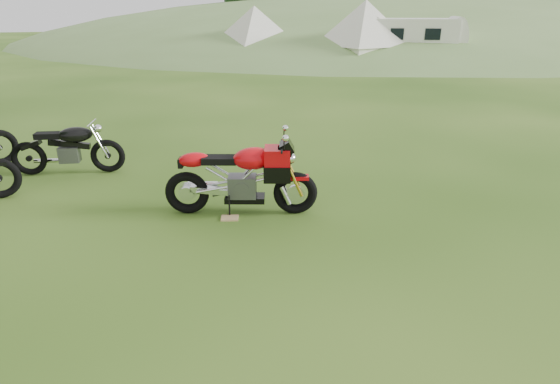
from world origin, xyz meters
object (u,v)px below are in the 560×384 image
object	(u,v)px
tent_right	(364,36)
caravan	(413,42)
vintage_moto_b	(67,147)
sport_motorcycle	(241,172)
tent_mid	(255,35)
plywood_board	(230,218)

from	to	relation	value
tent_right	caravan	distance (m)	2.57
vintage_moto_b	caravan	distance (m)	20.02
tent_right	caravan	bearing A→B (deg)	-25.90
sport_motorcycle	tent_mid	xyz separation A→B (m)	(4.80, 20.02, 0.76)
tent_mid	tent_right	distance (m)	6.02
sport_motorcycle	tent_mid	world-z (taller)	tent_mid
sport_motorcycle	plywood_board	size ratio (longest dim) A/B	8.47
sport_motorcycle	vintage_moto_b	bearing A→B (deg)	152.07
tent_mid	caravan	bearing A→B (deg)	-48.49
sport_motorcycle	plywood_board	distance (m)	0.68
plywood_board	tent_mid	world-z (taller)	tent_mid
vintage_moto_b	tent_mid	world-z (taller)	tent_mid
vintage_moto_b	tent_right	size ratio (longest dim) A/B	0.57
sport_motorcycle	vintage_moto_b	xyz separation A→B (m)	(-2.68, 2.59, -0.13)
tent_right	caravan	size ratio (longest dim) A/B	0.68
sport_motorcycle	tent_mid	distance (m)	20.60
plywood_board	vintage_moto_b	size ratio (longest dim) A/B	0.13
tent_right	caravan	xyz separation A→B (m)	(2.51, -0.49, -0.30)
tent_right	vintage_moto_b	bearing A→B (deg)	-146.43
plywood_board	tent_right	size ratio (longest dim) A/B	0.07
tent_mid	vintage_moto_b	bearing A→B (deg)	-133.08
tent_mid	tent_right	size ratio (longest dim) A/B	0.95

